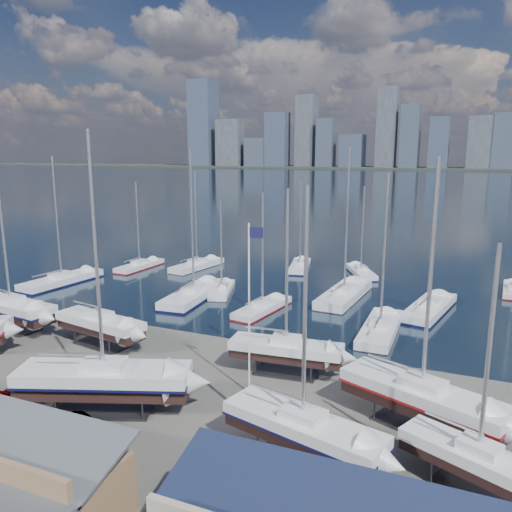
% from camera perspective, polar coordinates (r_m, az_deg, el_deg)
% --- Properties ---
extents(ground, '(1400.00, 1400.00, 0.00)m').
position_cam_1_polar(ground, '(38.83, -9.93, -14.11)').
color(ground, '#605E59').
rests_on(ground, ground).
extents(water, '(1400.00, 600.00, 0.40)m').
position_cam_1_polar(water, '(340.12, 19.96, 8.03)').
color(water, '#172A36').
rests_on(water, ground).
extents(far_shore, '(1400.00, 80.00, 2.20)m').
position_cam_1_polar(far_shore, '(599.66, 21.49, 9.27)').
color(far_shore, '#2D332D').
rests_on(far_shore, ground).
extents(skyline, '(639.14, 43.80, 107.69)m').
position_cam_1_polar(skyline, '(593.95, 20.98, 12.97)').
color(skyline, '#475166').
rests_on(skyline, far_shore).
extents(sailboat_cradle_0, '(10.66, 4.22, 16.71)m').
position_cam_1_polar(sailboat_cradle_0, '(54.00, -26.23, -5.35)').
color(sailboat_cradle_0, '#2D2D33').
rests_on(sailboat_cradle_0, ground).
extents(sailboat_cradle_2, '(9.38, 4.07, 14.91)m').
position_cam_1_polar(sailboat_cradle_2, '(46.54, -17.40, -7.39)').
color(sailboat_cradle_2, '#2D2D33').
rests_on(sailboat_cradle_2, ground).
extents(sailboat_cradle_3, '(11.75, 7.00, 18.18)m').
position_cam_1_polar(sailboat_cradle_3, '(35.20, -16.97, -13.34)').
color(sailboat_cradle_3, '#2D2D33').
rests_on(sailboat_cradle_3, ground).
extents(sailboat_cradle_4, '(8.86, 3.23, 14.29)m').
position_cam_1_polar(sailboat_cradle_4, '(39.02, 3.44, -10.62)').
color(sailboat_cradle_4, '#2D2D33').
rests_on(sailboat_cradle_4, ground).
extents(sailboat_cradle_5, '(9.75, 4.93, 15.23)m').
position_cam_1_polar(sailboat_cradle_5, '(28.87, 5.36, -19.04)').
color(sailboat_cradle_5, '#2D2D33').
rests_on(sailboat_cradle_5, ground).
extents(sailboat_cradle_6, '(10.62, 6.56, 16.59)m').
position_cam_1_polar(sailboat_cradle_6, '(33.33, 18.40, -15.06)').
color(sailboat_cradle_6, '#2D2D33').
rests_on(sailboat_cradle_6, ground).
extents(sailboat_cradle_7, '(7.88, 5.13, 12.79)m').
position_cam_1_polar(sailboat_cradle_7, '(28.69, 24.05, -20.57)').
color(sailboat_cradle_7, '#2D2D33').
rests_on(sailboat_cradle_7, ground).
extents(sailboat_moored_0, '(4.31, 11.83, 17.31)m').
position_cam_1_polar(sailboat_moored_0, '(70.02, -21.29, -2.79)').
color(sailboat_moored_0, black).
rests_on(sailboat_moored_0, water).
extents(sailboat_moored_1, '(2.93, 9.06, 13.39)m').
position_cam_1_polar(sailboat_moored_1, '(76.07, -13.14, -1.20)').
color(sailboat_moored_1, black).
rests_on(sailboat_moored_1, water).
extents(sailboat_moored_2, '(4.27, 10.28, 15.05)m').
position_cam_1_polar(sailboat_moored_2, '(74.70, -6.75, -1.20)').
color(sailboat_moored_2, black).
rests_on(sailboat_moored_2, water).
extents(sailboat_moored_3, '(4.42, 12.44, 18.23)m').
position_cam_1_polar(sailboat_moored_3, '(59.23, -7.11, -4.60)').
color(sailboat_moored_3, black).
rests_on(sailboat_moored_3, water).
extents(sailboat_moored_4, '(4.61, 8.24, 11.99)m').
position_cam_1_polar(sailboat_moored_4, '(61.32, -3.91, -3.96)').
color(sailboat_moored_4, black).
rests_on(sailboat_moored_4, water).
extents(sailboat_moored_5, '(4.45, 9.41, 13.57)m').
position_cam_1_polar(sailboat_moored_5, '(74.06, 5.03, -1.28)').
color(sailboat_moored_5, black).
rests_on(sailboat_moored_5, water).
extents(sailboat_moored_6, '(3.80, 9.25, 13.42)m').
position_cam_1_polar(sailboat_moored_6, '(54.14, 0.74, -6.08)').
color(sailboat_moored_6, black).
rests_on(sailboat_moored_6, water).
extents(sailboat_moored_7, '(4.28, 12.39, 18.39)m').
position_cam_1_polar(sailboat_moored_7, '(59.61, 10.05, -4.58)').
color(sailboat_moored_7, black).
rests_on(sailboat_moored_7, water).
extents(sailboat_moored_8, '(6.09, 8.87, 13.01)m').
position_cam_1_polar(sailboat_moored_8, '(71.88, 11.90, -1.89)').
color(sailboat_moored_8, black).
rests_on(sailboat_moored_8, water).
extents(sailboat_moored_9, '(3.02, 10.50, 15.81)m').
position_cam_1_polar(sailboat_moored_9, '(49.12, 14.01, -8.29)').
color(sailboat_moored_9, black).
rests_on(sailboat_moored_9, water).
extents(sailboat_moored_10, '(5.22, 11.62, 16.78)m').
position_cam_1_polar(sailboat_moored_10, '(56.89, 19.21, -5.86)').
color(sailboat_moored_10, black).
rests_on(sailboat_moored_10, water).
extents(car_b, '(4.19, 2.60, 1.30)m').
position_cam_1_polar(car_b, '(33.04, -19.41, -18.22)').
color(car_b, gray).
rests_on(car_b, ground).
extents(car_c, '(3.36, 5.60, 1.46)m').
position_cam_1_polar(car_c, '(31.84, -25.57, -19.79)').
color(car_c, gray).
rests_on(car_c, ground).
extents(car_d, '(2.87, 5.17, 1.42)m').
position_cam_1_polar(car_d, '(26.00, 3.36, -26.43)').
color(car_d, gray).
rests_on(car_d, ground).
extents(flagpole, '(1.08, 0.12, 12.22)m').
position_cam_1_polar(flagpole, '(34.27, -0.67, -4.81)').
color(flagpole, white).
rests_on(flagpole, ground).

